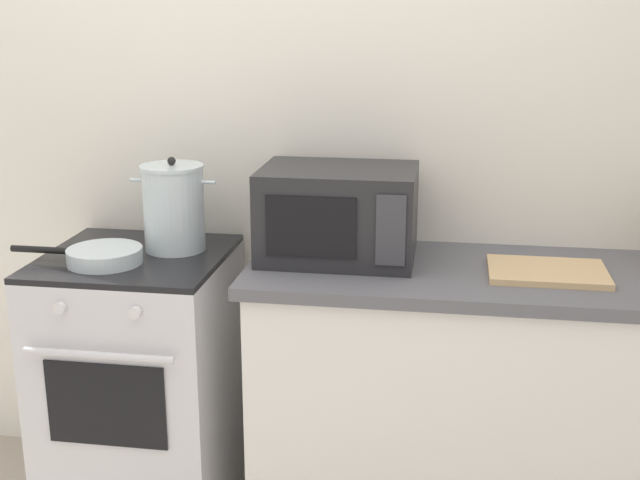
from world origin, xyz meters
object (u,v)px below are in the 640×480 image
Objects in this scene: stock_pot at (174,208)px; microwave at (338,213)px; frying_pan at (103,256)px; cutting_board at (547,272)px; stove at (142,381)px.

stock_pot is 0.56m from microwave.
cutting_board is (1.41, 0.10, -0.02)m from frying_pan.
stock_pot is 1.23m from cutting_board.
stove is at bearing 57.72° from frying_pan.
stove is 0.50m from frying_pan.
frying_pan is 1.23× the size of cutting_board.
frying_pan is at bearing -175.82° from cutting_board.
stove is 2.88× the size of stock_pot.
microwave is (0.56, -0.01, 0.00)m from stock_pot.
cutting_board is at bearing 4.18° from frying_pan.
microwave is (0.68, 0.08, 0.61)m from stove.
stock_pot reaches higher than cutting_board.
cutting_board is (1.34, 0.00, 0.47)m from stove.
stove is at bearing -179.95° from cutting_board.
microwave is at bearing 13.69° from frying_pan.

